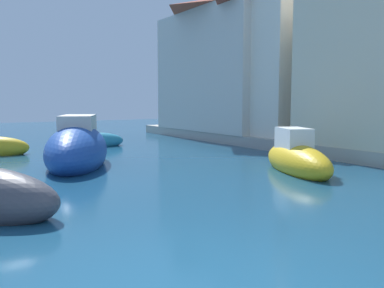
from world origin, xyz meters
TOP-DOWN VIEW (x-y plane):
  - ground at (0.00, 0.00)m, footprint 80.00×80.00m
  - moored_boat_0 at (7.22, 5.09)m, footprint 2.66×4.17m
  - moored_boat_1 at (1.70, 9.93)m, footprint 3.90×5.56m
  - moored_boat_4 at (3.95, 15.12)m, footprint 3.15×1.11m
  - waterfront_building_annex at (13.00, 12.41)m, footprint 5.51×6.49m
  - waterfront_building_far at (13.00, 15.64)m, footprint 6.48×9.24m

SIDE VIEW (x-z plane):
  - ground at x=0.00m, z-range 0.00..0.00m
  - moored_boat_4 at x=3.95m, z-range -0.19..0.68m
  - moored_boat_0 at x=7.22m, z-range -0.41..1.19m
  - moored_boat_1 at x=1.70m, z-range -0.50..1.61m
  - waterfront_building_annex at x=13.00m, z-range 0.55..7.96m
  - waterfront_building_far at x=13.00m, z-range 0.56..8.39m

